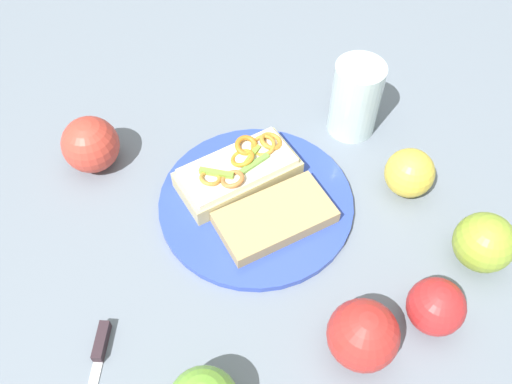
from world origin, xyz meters
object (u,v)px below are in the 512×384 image
object	(u,v)px
bread_slice_side	(273,219)
apple_5	(363,335)
knife	(99,354)
plate	(256,203)
sandwich	(241,170)
apple_3	(410,173)
apple_4	(436,307)
drinking_glass	(355,99)
apple_2	(484,242)
apple_0	(91,145)

from	to	relation	value
bread_slice_side	apple_5	bearing A→B (deg)	-88.46
apple_5	knife	xyz separation A→B (m)	(0.25, -0.17, -0.04)
bread_slice_side	knife	world-z (taller)	bread_slice_side
plate	sandwich	size ratio (longest dim) A/B	1.55
apple_5	knife	world-z (taller)	apple_5
sandwich	apple_3	size ratio (longest dim) A/B	2.52
apple_4	apple_5	xyz separation A→B (m)	(0.10, -0.02, 0.01)
plate	drinking_glass	xyz separation A→B (m)	(-0.21, -0.04, 0.06)
plate	bread_slice_side	world-z (taller)	bread_slice_side
apple_2	apple_3	distance (m)	0.14
apple_0	apple_5	world-z (taller)	same
apple_2	sandwich	bearing A→B (deg)	-57.70
apple_2	apple_0	bearing A→B (deg)	-53.10
apple_5	sandwich	bearing A→B (deg)	-96.01
sandwich	apple_4	size ratio (longest dim) A/B	2.53
apple_4	drinking_glass	bearing A→B (deg)	-114.69
bread_slice_side	drinking_glass	xyz separation A→B (m)	(-0.21, -0.08, 0.04)
apple_3	plate	bearing A→B (deg)	-28.01
bread_slice_side	apple_3	distance (m)	0.21
plate	drinking_glass	bearing A→B (deg)	-170.33
bread_slice_side	apple_4	xyz separation A→B (m)	(-0.08, 0.22, 0.01)
plate	drinking_glass	distance (m)	0.22
sandwich	plate	bearing A→B (deg)	-91.37
plate	apple_2	size ratio (longest dim) A/B	3.50
apple_2	drinking_glass	xyz separation A→B (m)	(-0.03, -0.28, 0.02)
apple_3	sandwich	bearing A→B (deg)	-37.96
bread_slice_side	plate	bearing A→B (deg)	92.78
drinking_glass	sandwich	bearing A→B (deg)	-2.26
apple_5	drinking_glass	size ratio (longest dim) A/B	0.69
sandwich	apple_3	world-z (taller)	apple_3
apple_2	apple_3	size ratio (longest dim) A/B	1.12
apple_4	knife	bearing A→B (deg)	-29.25
plate	apple_5	bearing A→B (deg)	84.05
sandwich	knife	bearing A→B (deg)	-153.34
apple_2	apple_4	xyz separation A→B (m)	(0.11, 0.02, -0.00)
sandwich	drinking_glass	size ratio (longest dim) A/B	1.46
plate	apple_0	size ratio (longest dim) A/B	3.31
plate	apple_5	distance (m)	0.25
bread_slice_side	apple_3	size ratio (longest dim) A/B	2.21
apple_4	plate	bearing A→B (deg)	-74.89
plate	apple_0	xyz separation A→B (m)	(0.15, -0.20, 0.04)
sandwich	bread_slice_side	size ratio (longest dim) A/B	1.14
sandwich	bread_slice_side	bearing A→B (deg)	-90.69
apple_2	apple_4	distance (m)	0.12
sandwich	apple_5	world-z (taller)	apple_5
plate	knife	size ratio (longest dim) A/B	2.87
drinking_glass	apple_0	bearing A→B (deg)	-25.00
apple_3	drinking_glass	xyz separation A→B (m)	(-0.02, -0.14, 0.03)
knife	sandwich	bearing A→B (deg)	151.31
apple_3	drinking_glass	size ratio (longest dim) A/B	0.58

